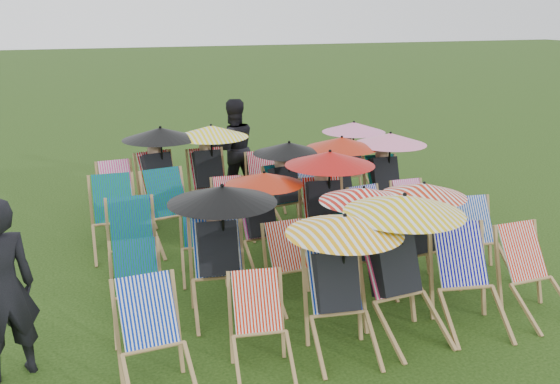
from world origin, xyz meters
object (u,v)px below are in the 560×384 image
object	(u,v)px
deckchair_0	(155,342)
deckchair_5	(537,275)
deckchair_29	(353,158)
person_rear	(233,149)
person_left	(1,290)

from	to	relation	value
deckchair_0	deckchair_5	xyz separation A→B (m)	(4.07, -0.00, 0.00)
deckchair_5	deckchair_0	bearing A→B (deg)	179.00
deckchair_0	deckchair_5	world-z (taller)	deckchair_5
deckchair_29	person_rear	xyz separation A→B (m)	(-1.98, 0.71, 0.18)
deckchair_0	deckchair_29	xyz separation A→B (m)	(4.24, 4.70, 0.23)
deckchair_29	person_rear	world-z (taller)	person_rear
deckchair_29	deckchair_5	bearing A→B (deg)	-95.37
deckchair_29	person_rear	size ratio (longest dim) A/B	0.76
person_rear	deckchair_29	bearing A→B (deg)	156.94
deckchair_5	person_left	world-z (taller)	person_left
deckchair_29	person_rear	bearing A→B (deg)	156.86
deckchair_29	person_left	size ratio (longest dim) A/B	0.77
deckchair_0	deckchair_29	size ratio (longest dim) A/B	0.71
deckchair_0	person_rear	size ratio (longest dim) A/B	0.53
person_left	deckchair_29	bearing A→B (deg)	-162.71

